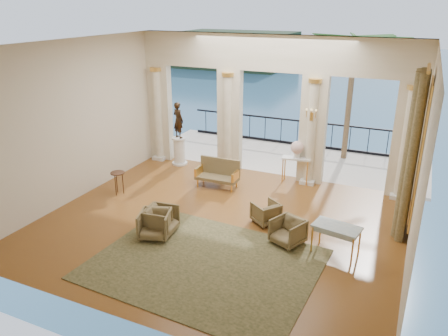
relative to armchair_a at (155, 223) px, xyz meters
The scene contains 23 objects.
floor 1.72m from the armchair_a, 46.68° to the left, with size 9.00×9.00×0.00m, color #4C2610.
room_walls 2.76m from the armchair_a, ahead, with size 9.00×9.00×9.00m.
arcade 5.63m from the armchair_a, 77.13° to the left, with size 9.00×0.56×4.50m.
terrace 7.13m from the armchair_a, 80.68° to the left, with size 10.00×3.60×0.10m, color beige.
balustrade 8.70m from the armchair_a, 82.39° to the left, with size 9.00×0.06×1.03m.
palm_tree 9.22m from the armchair_a, 68.05° to the left, with size 2.00×2.00×4.50m.
headland 76.92m from the armchair_a, 112.05° to the left, with size 22.00×18.00×6.00m, color black.
sea 61.56m from the armchair_a, 88.92° to the left, with size 160.00×160.00×0.00m, color #2A577F.
curtain 6.30m from the armchair_a, 26.60° to the left, with size 0.33×1.40×4.09m.
window_frame 6.48m from the armchair_a, 25.83° to the left, with size 0.04×1.60×3.40m, color #E7AD4C.
wall_sconce 5.69m from the armchair_a, 61.65° to the left, with size 0.30×0.11×0.33m.
rug 1.78m from the armchair_a, 19.38° to the right, with size 4.76×3.71×0.02m, color #2E361B.
armchair_a is the anchor object (origin of this frame).
armchair_b 3.21m from the armchair_a, 18.87° to the left, with size 0.67×0.63×0.69m, color #453A1F.
armchair_c 2.86m from the armchair_a, 39.39° to the left, with size 0.61×0.57×0.63m, color #453A1F.
armchair_d 0.24m from the armchair_a, 85.23° to the left, with size 0.72×0.68×0.74m, color #453A1F.
settee 3.51m from the armchair_a, 89.10° to the left, with size 1.34×0.60×0.87m.
game_table 4.29m from the armchair_a, 14.03° to the left, with size 1.12×0.74×0.71m.
pedestal 5.14m from the armchair_a, 113.24° to the left, with size 0.54×0.54×0.98m.
statue 5.29m from the armchair_a, 113.24° to the left, with size 0.46×0.30×1.25m, color black.
console_table 5.25m from the armchair_a, 65.53° to the left, with size 0.93×0.49×0.84m.
urn 5.30m from the armchair_a, 65.53° to the left, with size 0.40×0.40×0.53m.
side_table 2.98m from the armchair_a, 144.19° to the left, with size 0.42×0.42×0.68m.
Camera 1 is at (4.28, -9.10, 5.40)m, focal length 35.00 mm.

